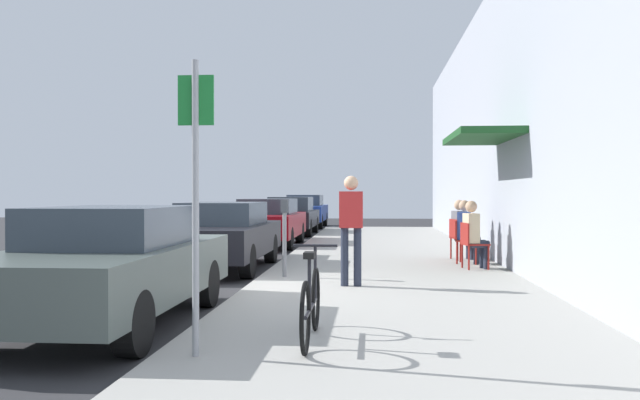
% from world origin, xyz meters
% --- Properties ---
extents(ground_plane, '(60.00, 60.00, 0.00)m').
position_xyz_m(ground_plane, '(0.00, 0.00, 0.00)').
color(ground_plane, '#2D2D30').
extents(sidewalk_slab, '(4.50, 32.00, 0.12)m').
position_xyz_m(sidewalk_slab, '(2.25, 2.00, 0.06)').
color(sidewalk_slab, '#9E9B93').
rests_on(sidewalk_slab, ground_plane).
extents(building_facade, '(1.40, 32.00, 6.02)m').
position_xyz_m(building_facade, '(4.65, 2.00, 3.01)').
color(building_facade, '#999EA8').
rests_on(building_facade, ground_plane).
extents(parked_car_0, '(1.80, 4.40, 1.39)m').
position_xyz_m(parked_car_0, '(-1.10, -2.43, 0.73)').
color(parked_car_0, '#47514C').
rests_on(parked_car_0, ground_plane).
extents(parked_car_1, '(1.80, 4.40, 1.36)m').
position_xyz_m(parked_car_1, '(-1.10, 3.20, 0.71)').
color(parked_car_1, black).
rests_on(parked_car_1, ground_plane).
extents(parked_car_2, '(1.80, 4.40, 1.39)m').
position_xyz_m(parked_car_2, '(-1.10, 9.00, 0.73)').
color(parked_car_2, maroon).
rests_on(parked_car_2, ground_plane).
extents(parked_car_3, '(1.80, 4.40, 1.41)m').
position_xyz_m(parked_car_3, '(-1.10, 14.40, 0.73)').
color(parked_car_3, black).
rests_on(parked_car_3, ground_plane).
extents(parked_car_4, '(1.80, 4.40, 1.47)m').
position_xyz_m(parked_car_4, '(-1.10, 19.62, 0.76)').
color(parked_car_4, navy).
rests_on(parked_car_4, ground_plane).
extents(parking_meter, '(0.12, 0.10, 1.32)m').
position_xyz_m(parking_meter, '(0.45, 1.22, 0.89)').
color(parking_meter, slate).
rests_on(parking_meter, sidewalk_slab).
extents(street_sign, '(0.32, 0.06, 2.60)m').
position_xyz_m(street_sign, '(0.40, -4.20, 1.64)').
color(street_sign, gray).
rests_on(street_sign, sidewalk_slab).
extents(bicycle_0, '(0.46, 1.71, 0.90)m').
position_xyz_m(bicycle_0, '(1.36, -3.58, 0.48)').
color(bicycle_0, black).
rests_on(bicycle_0, sidewalk_slab).
extents(cafe_chair_0, '(0.51, 0.51, 0.87)m').
position_xyz_m(cafe_chair_0, '(3.81, 2.68, 0.62)').
color(cafe_chair_0, maroon).
rests_on(cafe_chair_0, sidewalk_slab).
extents(seated_patron_0, '(0.48, 0.42, 1.29)m').
position_xyz_m(seated_patron_0, '(3.87, 2.69, 0.82)').
color(seated_patron_0, '#232838').
rests_on(seated_patron_0, sidewalk_slab).
extents(cafe_chair_1, '(0.55, 0.55, 0.87)m').
position_xyz_m(cafe_chair_1, '(3.82, 3.64, 0.62)').
color(cafe_chair_1, maroon).
rests_on(cafe_chair_1, sidewalk_slab).
extents(seated_patron_1, '(0.51, 0.46, 1.29)m').
position_xyz_m(seated_patron_1, '(3.87, 3.62, 0.82)').
color(seated_patron_1, '#232838').
rests_on(seated_patron_1, sidewalk_slab).
extents(cafe_chair_2, '(0.54, 0.54, 0.87)m').
position_xyz_m(cafe_chair_2, '(3.82, 4.41, 0.62)').
color(cafe_chair_2, maroon).
rests_on(cafe_chair_2, sidewalk_slab).
extents(seated_patron_2, '(0.50, 0.45, 1.29)m').
position_xyz_m(seated_patron_2, '(3.87, 4.42, 0.82)').
color(seated_patron_2, '#232838').
rests_on(seated_patron_2, sidewalk_slab).
extents(pedestrian_standing, '(0.36, 0.22, 1.70)m').
position_xyz_m(pedestrian_standing, '(1.62, 0.21, 1.12)').
color(pedestrian_standing, '#232838').
rests_on(pedestrian_standing, sidewalk_slab).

